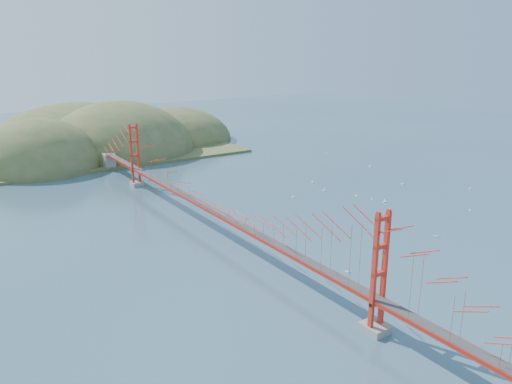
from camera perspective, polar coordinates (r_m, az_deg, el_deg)
ground at (r=70.25m, az=-4.71°, el=-4.73°), size 320.00×320.00×0.00m
bridge at (r=68.20m, az=-4.92°, el=0.82°), size 2.20×94.40×12.00m
far_headlands at (r=132.86m, az=-18.48°, el=4.57°), size 84.00×58.00×25.00m
sailboat_15 at (r=120.36m, az=1.59°, el=4.33°), size 0.60×0.60×0.64m
sailboat_14 at (r=88.80m, az=11.41°, el=-0.38°), size 0.49×0.52×0.58m
sailboat_5 at (r=86.65m, az=23.26°, el=-1.84°), size 0.42×0.52×0.61m
sailboat_12 at (r=109.08m, az=-3.05°, el=3.05°), size 0.62×0.62×0.68m
sailboat_10 at (r=59.43m, az=10.38°, el=-8.87°), size 0.55×0.58×0.65m
sailboat_17 at (r=110.68m, az=12.89°, el=2.85°), size 0.63×0.58×0.71m
sailboat_8 at (r=114.22m, az=4.67°, el=3.61°), size 0.50×0.49×0.56m
sailboat_9 at (r=98.59m, az=16.39°, el=0.95°), size 0.50×0.60×0.70m
sailboat_4 at (r=87.35m, az=13.08°, el=-0.77°), size 0.54×0.54×0.57m
sailboat_7 at (r=96.03m, az=6.46°, el=1.12°), size 0.65×0.60×0.73m
sailboat_11 at (r=99.23m, az=23.26°, el=0.36°), size 0.52×0.52×0.59m
sailboat_6 at (r=73.12m, az=19.91°, el=-4.71°), size 0.64×0.64×0.70m
sailboat_3 at (r=86.36m, az=4.24°, el=-0.56°), size 0.61×0.49×0.72m
sailboat_16 at (r=91.00m, az=7.80°, el=0.22°), size 0.65×0.60×0.73m
sailboat_2 at (r=86.37m, az=14.49°, el=-1.05°), size 0.61×0.55×0.69m
sailboat_extra_0 at (r=123.76m, az=8.08°, el=4.50°), size 0.57×0.51×0.64m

